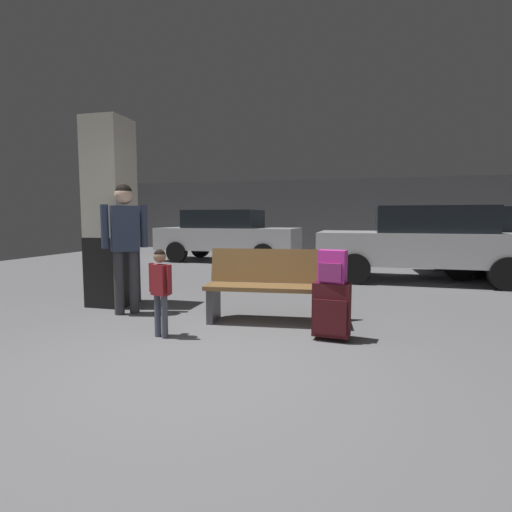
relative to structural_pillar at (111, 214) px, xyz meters
The scene contains 10 objects.
ground_plane 3.22m from the structural_pillar, 41.15° to the left, with size 18.00×18.00×0.10m, color slate.
garage_back_wall 10.99m from the structural_pillar, 78.52° to the left, with size 18.00×0.12×2.80m, color #565658.
structural_pillar is the anchor object (origin of this frame).
bench 2.65m from the structural_pillar, ahead, with size 1.64×0.67×0.89m.
suitcase 3.51m from the structural_pillar, 16.15° to the right, with size 0.40×0.26×0.60m.
backpack_bright 3.40m from the structural_pillar, 16.16° to the right, with size 0.30×0.23×0.34m.
child 2.08m from the structural_pillar, 41.49° to the right, with size 0.31×0.23×0.95m.
adult 0.73m from the structural_pillar, 41.23° to the right, with size 0.47×0.41×1.71m.
parked_car_near 5.97m from the structural_pillar, 36.26° to the left, with size 4.13×1.85×1.51m.
parked_car_far 6.13m from the structural_pillar, 92.34° to the left, with size 4.17×1.94×1.51m.
Camera 1 is at (1.26, -2.94, 1.27)m, focal length 27.62 mm.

